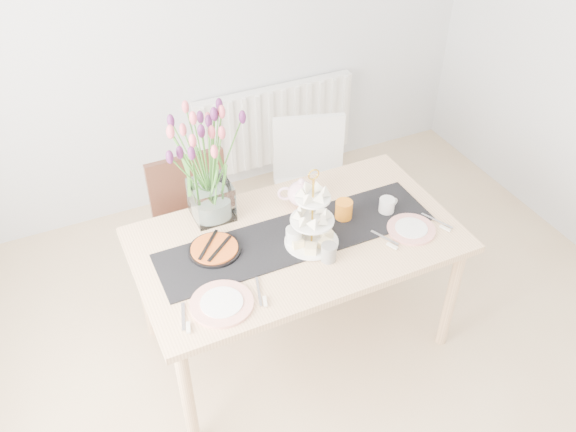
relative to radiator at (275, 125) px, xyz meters
name	(u,v)px	position (x,y,z in m)	size (l,w,h in m)	color
room_shell	(393,233)	(-0.50, -2.19, 0.85)	(4.50, 4.50, 4.50)	tan
radiator	(275,125)	(0.00, 0.00, 0.00)	(1.20, 0.08, 0.60)	white
dining_table	(297,248)	(-0.54, -1.50, 0.22)	(1.60, 0.90, 0.75)	tan
chair_brown	(197,222)	(-0.89, -0.91, 0.07)	(0.45, 0.45, 0.90)	#3B1C15
chair_white	(311,178)	(-0.11, -0.79, 0.07)	(0.55, 0.55, 0.89)	silver
table_runner	(297,236)	(-0.54, -1.50, 0.30)	(1.40, 0.35, 0.01)	black
tulip_vase	(206,150)	(-0.86, -1.16, 0.70)	(0.72, 0.72, 0.62)	silver
cake_stand	(312,226)	(-0.50, -1.57, 0.41)	(0.26, 0.26, 0.39)	gold
teapot	(301,194)	(-0.41, -1.27, 0.37)	(0.23, 0.19, 0.15)	white
cream_jug	(387,206)	(-0.04, -1.51, 0.34)	(0.08, 0.08, 0.08)	silver
tart_tin	(215,250)	(-0.95, -1.43, 0.31)	(0.25, 0.25, 0.03)	black
mug_grey	(329,252)	(-0.48, -1.71, 0.34)	(0.07, 0.07, 0.09)	gray
mug_white	(294,237)	(-0.58, -1.54, 0.35)	(0.08, 0.08, 0.10)	silver
mug_orange	(344,210)	(-0.26, -1.46, 0.35)	(0.09, 0.09, 0.10)	orange
plate_left	(222,304)	(-1.04, -1.76, 0.31)	(0.28, 0.28, 0.01)	white
plate_right	(411,229)	(0.00, -1.69, 0.31)	(0.24, 0.24, 0.01)	white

